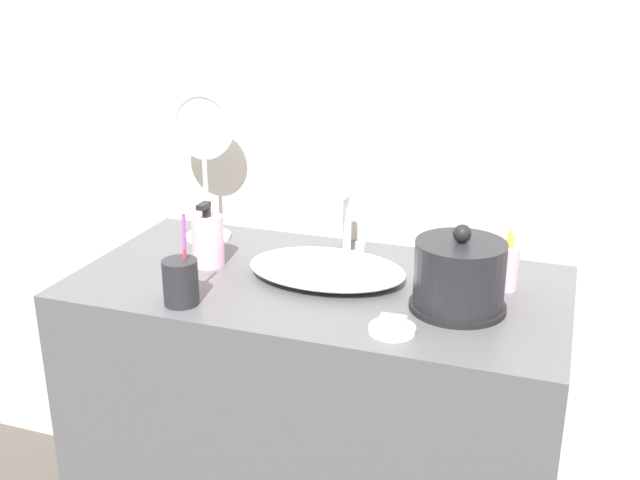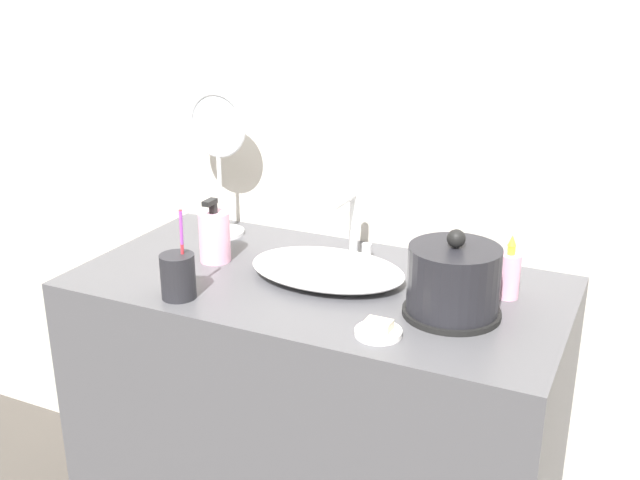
% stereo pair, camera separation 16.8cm
% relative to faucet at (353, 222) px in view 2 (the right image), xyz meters
% --- Properties ---
extents(wall_back, '(6.00, 0.04, 2.60)m').
position_rel_faucet_xyz_m(wall_back, '(-0.02, 0.15, 0.35)').
color(wall_back, beige).
rests_on(wall_back, ground_plane).
extents(vanity_counter, '(1.12, 0.58, 0.86)m').
position_rel_faucet_xyz_m(vanity_counter, '(-0.02, -0.15, -0.53)').
color(vanity_counter, '#4C4C51').
rests_on(vanity_counter, ground_plane).
extents(sink_basin, '(0.37, 0.24, 0.05)m').
position_rel_faucet_xyz_m(sink_basin, '(-0.01, -0.14, -0.07)').
color(sink_basin, white).
rests_on(sink_basin, vanity_counter).
extents(faucet, '(0.06, 0.15, 0.17)m').
position_rel_faucet_xyz_m(faucet, '(0.00, 0.00, 0.00)').
color(faucet, silver).
rests_on(faucet, vanity_counter).
extents(electric_kettle, '(0.20, 0.20, 0.19)m').
position_rel_faucet_xyz_m(electric_kettle, '(0.31, -0.20, -0.03)').
color(electric_kettle, black).
rests_on(electric_kettle, vanity_counter).
extents(toothbrush_cup, '(0.08, 0.08, 0.20)m').
position_rel_faucet_xyz_m(toothbrush_cup, '(-0.25, -0.37, -0.05)').
color(toothbrush_cup, '#232328').
rests_on(toothbrush_cup, vanity_counter).
extents(lotion_bottle, '(0.08, 0.08, 0.16)m').
position_rel_faucet_xyz_m(lotion_bottle, '(-0.30, -0.15, -0.03)').
color(lotion_bottle, '#EAA8C6').
rests_on(lotion_bottle, vanity_counter).
extents(shampoo_bottle, '(0.05, 0.05, 0.14)m').
position_rel_faucet_xyz_m(shampoo_bottle, '(0.39, -0.06, -0.04)').
color(shampoo_bottle, '#EAA8C6').
rests_on(shampoo_bottle, vanity_counter).
extents(soap_dish, '(0.09, 0.09, 0.03)m').
position_rel_faucet_xyz_m(soap_dish, '(0.20, -0.35, -0.09)').
color(soap_dish, white).
rests_on(soap_dish, vanity_counter).
extents(vanity_mirror, '(0.17, 0.12, 0.38)m').
position_rel_faucet_xyz_m(vanity_mirror, '(-0.39, 0.02, 0.12)').
color(vanity_mirror, silver).
rests_on(vanity_mirror, vanity_counter).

